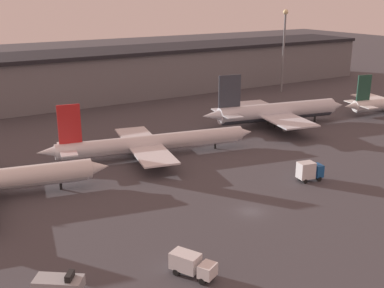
{
  "coord_description": "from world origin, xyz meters",
  "views": [
    {
      "loc": [
        -45.63,
        -56.43,
        34.42
      ],
      "look_at": [
        1.01,
        20.32,
        6.0
      ],
      "focal_mm": 45.0,
      "sensor_mm": 36.0,
      "label": 1
    }
  ],
  "objects": [
    {
      "name": "ground",
      "position": [
        0.0,
        0.0,
        0.0
      ],
      "size": [
        600.0,
        600.0,
        0.0
      ],
      "primitive_type": "plane",
      "color": "#423F44"
    },
    {
      "name": "terminal_building",
      "position": [
        0.0,
        96.2,
        8.05
      ],
      "size": [
        239.58,
        24.93,
        16.0
      ],
      "color": "slate",
      "rests_on": "ground"
    },
    {
      "name": "airplane_2",
      "position": [
        -1.35,
        33.8,
        2.98
      ],
      "size": [
        48.08,
        29.14,
        12.89
      ],
      "rotation": [
        0.0,
        0.0,
        -0.2
      ],
      "color": "silver",
      "rests_on": "ground"
    },
    {
      "name": "airplane_3",
      "position": [
        38.69,
        38.94,
        3.84
      ],
      "size": [
        42.45,
        32.26,
        14.53
      ],
      "rotation": [
        0.0,
        0.0,
        -0.2
      ],
      "color": "silver",
      "rests_on": "ground"
    },
    {
      "name": "service_vehicle_0",
      "position": [
        17.77,
        5.03,
        2.06
      ],
      "size": [
        5.24,
        3.11,
        3.82
      ],
      "rotation": [
        0.0,
        0.0,
        -0.19
      ],
      "color": "#195199",
      "rests_on": "ground"
    },
    {
      "name": "service_vehicle_2",
      "position": [
        -18.07,
        -10.91,
        1.67
      ],
      "size": [
        4.73,
        6.35,
        2.93
      ],
      "rotation": [
        0.0,
        0.0,
        -1.1
      ],
      "color": "white",
      "rests_on": "ground"
    },
    {
      "name": "service_vehicle_3",
      "position": [
        -33.49,
        -6.08,
        1.39
      ],
      "size": [
        6.15,
        5.47,
        2.94
      ],
      "rotation": [
        0.0,
        0.0,
        -0.63
      ],
      "color": "#9EA3A8",
      "rests_on": "ground"
    },
    {
      "name": "lamp_post_1",
      "position": [
        71.45,
        73.81,
        17.95
      ],
      "size": [
        1.8,
        1.8,
        28.75
      ],
      "color": "slate",
      "rests_on": "ground"
    }
  ]
}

